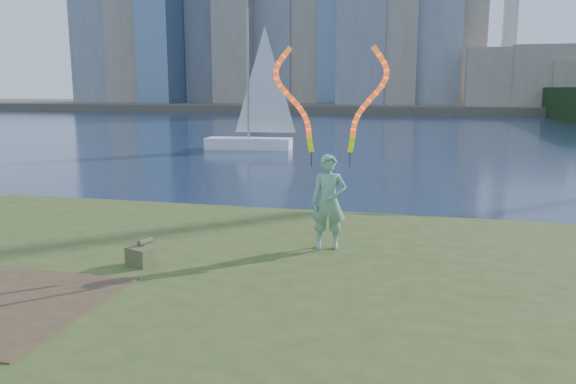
# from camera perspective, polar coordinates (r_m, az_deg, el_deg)

# --- Properties ---
(ground) EXTENTS (320.00, 320.00, 0.00)m
(ground) POSITION_cam_1_polar(r_m,az_deg,el_deg) (11.20, -7.78, -10.09)
(ground) COLOR #19263F
(ground) RESTS_ON ground
(grassy_knoll) EXTENTS (20.00, 18.00, 0.80)m
(grassy_knoll) POSITION_cam_1_polar(r_m,az_deg,el_deg) (9.14, -13.24, -12.88)
(grassy_knoll) COLOR #3A4A1A
(grassy_knoll) RESTS_ON ground
(far_shore) EXTENTS (320.00, 40.00, 1.20)m
(far_shore) POSITION_cam_1_polar(r_m,az_deg,el_deg) (104.85, 11.78, 8.50)
(far_shore) COLOR #4C4737
(far_shore) RESTS_ON ground
(woman_with_ribbons) EXTENTS (2.12, 0.58, 4.22)m
(woman_with_ribbons) POSITION_cam_1_polar(r_m,az_deg,el_deg) (10.93, 4.21, 1.37)
(woman_with_ribbons) COLOR #196732
(woman_with_ribbons) RESTS_ON grassy_knoll
(canvas_bag) EXTENTS (0.53, 0.59, 0.43)m
(canvas_bag) POSITION_cam_1_polar(r_m,az_deg,el_deg) (10.43, -14.77, -6.25)
(canvas_bag) COLOR #434623
(canvas_bag) RESTS_ON grassy_knoll
(sailboat) EXTENTS (5.91, 2.23, 8.89)m
(sailboat) POSITION_cam_1_polar(r_m,az_deg,el_deg) (36.55, -3.57, 6.75)
(sailboat) COLOR white
(sailboat) RESTS_ON ground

